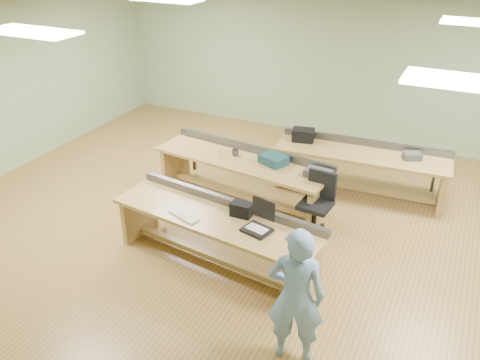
% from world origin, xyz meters
% --- Properties ---
extents(floor, '(10.00, 10.00, 0.00)m').
position_xyz_m(floor, '(0.00, 0.00, 0.00)').
color(floor, olive).
rests_on(floor, ground).
extents(ceiling, '(10.00, 10.00, 0.00)m').
position_xyz_m(ceiling, '(0.00, 0.00, 3.00)').
color(ceiling, silver).
rests_on(ceiling, wall_back).
extents(wall_back, '(10.00, 0.04, 3.00)m').
position_xyz_m(wall_back, '(0.00, 4.00, 1.50)').
color(wall_back, gray).
rests_on(wall_back, floor).
extents(wall_front, '(10.00, 0.04, 3.00)m').
position_xyz_m(wall_front, '(0.00, -4.00, 1.50)').
color(wall_front, gray).
rests_on(wall_front, floor).
extents(wall_left, '(0.04, 8.00, 3.00)m').
position_xyz_m(wall_left, '(-5.00, 0.00, 1.50)').
color(wall_left, gray).
rests_on(wall_left, floor).
extents(fluor_panels, '(6.20, 3.50, 0.03)m').
position_xyz_m(fluor_panels, '(0.00, 0.00, 2.97)').
color(fluor_panels, white).
rests_on(fluor_panels, ceiling).
extents(workbench_front, '(2.99, 1.15, 0.86)m').
position_xyz_m(workbench_front, '(-0.22, -1.13, 0.56)').
color(workbench_front, tan).
rests_on(workbench_front, floor).
extents(workbench_mid, '(3.03, 1.14, 0.86)m').
position_xyz_m(workbench_mid, '(-0.66, 0.61, 0.56)').
color(workbench_mid, tan).
rests_on(workbench_mid, floor).
extents(workbench_back, '(2.89, 0.93, 0.86)m').
position_xyz_m(workbench_back, '(1.02, 1.69, 0.56)').
color(workbench_back, tan).
rests_on(workbench_back, floor).
extents(person, '(0.66, 0.51, 1.61)m').
position_xyz_m(person, '(1.28, -2.25, 0.81)').
color(person, '#6886AA').
rests_on(person, floor).
extents(laptop_base, '(0.39, 0.35, 0.04)m').
position_xyz_m(laptop_base, '(0.41, -1.24, 0.77)').
color(laptop_base, black).
rests_on(laptop_base, workbench_front).
extents(laptop_screen, '(0.33, 0.10, 0.27)m').
position_xyz_m(laptop_screen, '(0.44, -1.11, 1.02)').
color(laptop_screen, black).
rests_on(laptop_screen, laptop_base).
extents(keyboard, '(0.49, 0.30, 0.03)m').
position_xyz_m(keyboard, '(-0.59, -1.33, 0.76)').
color(keyboard, beige).
rests_on(keyboard, workbench_front).
extents(trackball_mouse, '(0.14, 0.16, 0.06)m').
position_xyz_m(trackball_mouse, '(0.92, -1.26, 0.78)').
color(trackball_mouse, white).
rests_on(trackball_mouse, workbench_front).
extents(camera_bag, '(0.28, 0.18, 0.19)m').
position_xyz_m(camera_bag, '(0.07, -0.99, 0.84)').
color(camera_bag, black).
rests_on(camera_bag, workbench_front).
extents(task_chair, '(0.55, 0.55, 0.95)m').
position_xyz_m(task_chair, '(0.74, 0.17, 0.35)').
color(task_chair, black).
rests_on(task_chair, floor).
extents(parts_bin_teal, '(0.49, 0.43, 0.14)m').
position_xyz_m(parts_bin_teal, '(-0.14, 0.64, 0.82)').
color(parts_bin_teal, '#12343B').
rests_on(parts_bin_teal, workbench_mid).
extents(parts_bin_grey, '(0.41, 0.29, 0.11)m').
position_xyz_m(parts_bin_grey, '(0.63, 0.52, 0.80)').
color(parts_bin_grey, '#37373A').
rests_on(parts_bin_grey, workbench_mid).
extents(mug, '(0.16, 0.16, 0.10)m').
position_xyz_m(mug, '(-0.82, 0.68, 0.80)').
color(mug, '#37373A').
rests_on(mug, workbench_mid).
extents(drinks_can, '(0.08, 0.08, 0.13)m').
position_xyz_m(drinks_can, '(-1.02, 0.49, 0.81)').
color(drinks_can, silver).
rests_on(drinks_can, workbench_mid).
extents(storage_box_back, '(0.42, 0.34, 0.21)m').
position_xyz_m(storage_box_back, '(-0.03, 1.73, 0.86)').
color(storage_box_back, black).
rests_on(storage_box_back, workbench_back).
extents(tray_back, '(0.34, 0.30, 0.11)m').
position_xyz_m(tray_back, '(1.81, 1.76, 0.81)').
color(tray_back, '#37373A').
rests_on(tray_back, workbench_back).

